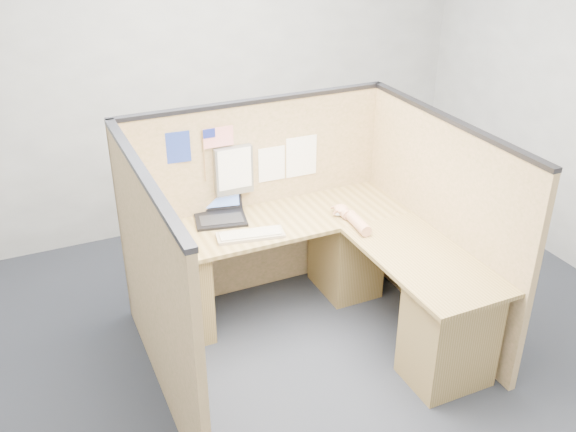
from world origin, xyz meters
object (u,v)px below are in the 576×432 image
mouse (341,212)px  laptop (217,209)px  l_desk (321,282)px  keyboard (250,235)px

mouse → laptop: bearing=156.8°
l_desk → laptop: (-0.53, 0.62, 0.40)m
l_desk → keyboard: size_ratio=4.07×
laptop → mouse: 0.89m
mouse → l_desk: bearing=-137.4°
l_desk → mouse: (0.29, 0.26, 0.36)m
l_desk → mouse: 0.53m
keyboard → mouse: 0.71m
l_desk → keyboard: keyboard is taller
laptop → keyboard: (0.11, -0.37, -0.05)m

